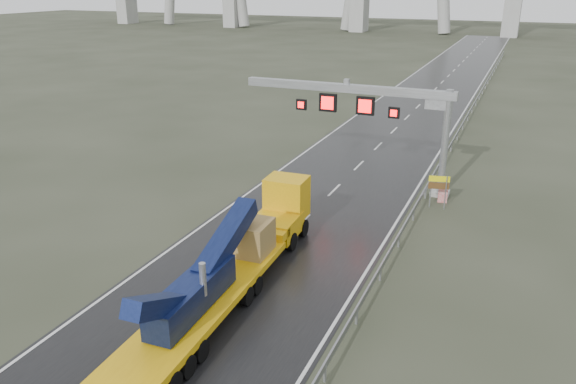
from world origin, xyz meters
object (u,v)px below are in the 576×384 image
at_px(sign_gantry, 376,108).
at_px(exit_sign_pair, 439,185).
at_px(heavy_haul_truck, 240,253).
at_px(striped_barrier, 443,195).

bearing_deg(sign_gantry, exit_sign_pair, -26.34).
distance_m(sign_gantry, heavy_haul_truck, 16.41).
bearing_deg(exit_sign_pair, striped_barrier, 68.50).
relative_size(heavy_haul_truck, exit_sign_pair, 7.79).
distance_m(heavy_haul_truck, striped_barrier, 16.28).
xyz_separation_m(sign_gantry, striped_barrier, (5.16, -1.26, -5.11)).
bearing_deg(striped_barrier, sign_gantry, 159.19).
bearing_deg(sign_gantry, striped_barrier, -13.69).
distance_m(exit_sign_pair, striped_barrier, 1.62).
bearing_deg(striped_barrier, exit_sign_pair, -104.79).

